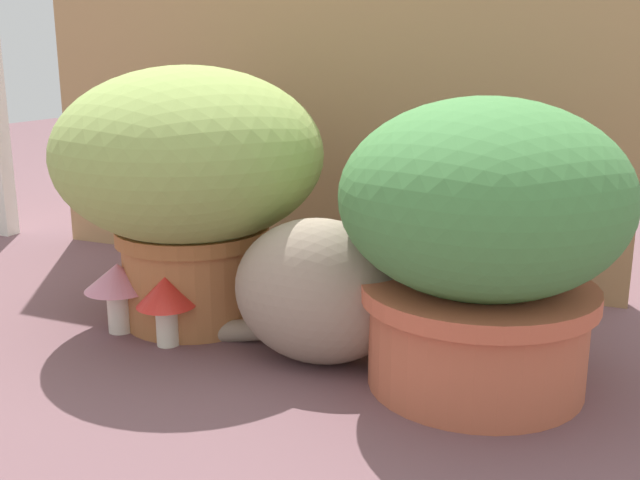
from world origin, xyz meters
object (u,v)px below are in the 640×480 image
cat (331,285)px  mushroom_ornament_pink (118,283)px  grass_planter (190,174)px  leafy_planter (482,236)px  mushroom_ornament_red (166,297)px

cat → mushroom_ornament_pink: size_ratio=3.29×
grass_planter → mushroom_ornament_pink: size_ratio=3.80×
leafy_planter → grass_planter: bearing=172.5°
grass_planter → mushroom_ornament_pink: grass_planter is taller
leafy_planter → cat: bearing=-177.1°
cat → mushroom_ornament_pink: cat is taller
grass_planter → cat: grass_planter is taller
mushroom_ornament_pink → leafy_planter: bearing=3.3°
grass_planter → mushroom_ornament_red: bearing=-79.0°
cat → mushroom_ornament_red: 0.27m
mushroom_ornament_red → mushroom_ornament_pink: bearing=170.5°
leafy_planter → mushroom_ornament_red: 0.50m
grass_planter → mushroom_ornament_pink: (-0.08, -0.10, -0.17)m
leafy_planter → cat: 0.23m
cat → mushroom_ornament_pink: (-0.37, -0.02, -0.04)m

